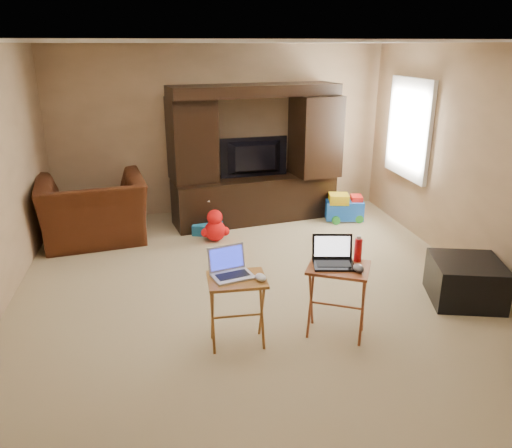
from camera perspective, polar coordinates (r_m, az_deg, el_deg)
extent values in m
plane|color=#CBBB8D|center=(5.45, -0.40, -7.23)|extent=(5.50, 5.50, 0.00)
plane|color=silver|center=(4.85, -0.47, 20.07)|extent=(5.50, 5.50, 0.00)
plane|color=tan|center=(7.67, -4.21, 10.55)|extent=(5.00, 0.00, 5.00)
plane|color=tan|center=(2.52, 11.09, -9.71)|extent=(5.00, 0.00, 5.00)
plane|color=tan|center=(5.97, 24.02, 6.24)|extent=(0.00, 5.50, 5.50)
plane|color=white|center=(7.24, 17.21, 10.38)|extent=(0.00, 1.20, 1.20)
cube|color=white|center=(7.23, 17.07, 10.39)|extent=(0.06, 1.14, 1.34)
cube|color=black|center=(7.25, -0.12, 7.91)|extent=(2.47, 1.00, 1.97)
imported|color=black|center=(7.21, -0.05, 7.52)|extent=(1.01, 0.22, 0.57)
imported|color=#461C0F|center=(6.89, -18.10, 1.51)|extent=(1.48, 1.34, 0.86)
cube|color=black|center=(5.53, 22.83, -6.01)|extent=(0.83, 0.83, 0.43)
cube|color=#A66528|center=(4.35, -2.16, -9.99)|extent=(0.50, 0.40, 0.63)
cube|color=brown|center=(4.53, 9.20, -8.68)|extent=(0.65, 0.61, 0.67)
cube|color=silver|center=(4.17, -2.71, -4.60)|extent=(0.39, 0.35, 0.24)
cube|color=black|center=(4.33, 8.95, -3.29)|extent=(0.40, 0.35, 0.24)
ellipsoid|color=silver|center=(4.16, 0.53, -6.11)|extent=(0.10, 0.14, 0.05)
ellipsoid|color=#45444A|center=(4.31, 11.63, -4.94)|extent=(0.10, 0.15, 0.06)
cylinder|color=red|center=(4.48, 11.58, -2.93)|extent=(0.07, 0.07, 0.21)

